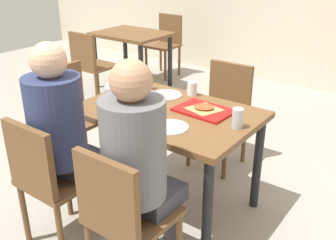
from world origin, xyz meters
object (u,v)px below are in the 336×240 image
object	(u,v)px
background_table	(132,42)
person_in_brown_jacket	(139,159)
plastic_cup_b	(138,120)
background_chair_far	(166,40)
paper_plate_center	(166,95)
pizza_slice_a	(128,107)
person_in_red	(62,129)
pizza_slice_b	(204,108)
plastic_cup_a	(192,88)
chair_near_right	(122,213)
condiment_bottle	(144,80)
chair_near_left	(48,176)
foil_bundle	(111,89)
tray_red_near	(131,108)
tray_red_far	(204,110)
background_chair_near	(90,63)
soda_can	(238,118)
chair_far_side	(224,107)
plastic_cup_c	(122,87)
chair_left_end	(73,109)
main_table	(168,123)
paper_plate_near_edge	(170,127)

from	to	relation	value
background_table	person_in_brown_jacket	bearing A→B (deg)	-47.93
plastic_cup_b	background_chair_far	bearing A→B (deg)	124.02
paper_plate_center	pizza_slice_a	distance (m)	0.38
pizza_slice_a	background_chair_far	size ratio (longest dim) A/B	0.30
person_in_red	pizza_slice_b	distance (m)	0.90
pizza_slice_b	plastic_cup_a	bearing A→B (deg)	137.63
chair_near_right	condiment_bottle	bearing A→B (deg)	124.04
chair_near_left	foil_bundle	xyz separation A→B (m)	(-0.20, 0.76, 0.28)
person_in_brown_jacket	tray_red_near	size ratio (longest dim) A/B	3.51
tray_red_near	plastic_cup_a	distance (m)	0.50
tray_red_far	background_chair_near	world-z (taller)	background_chair_near
person_in_brown_jacket	foil_bundle	bearing A→B (deg)	141.91
chair_near_right	person_in_brown_jacket	distance (m)	0.28
tray_red_far	soda_can	xyz separation A→B (m)	(0.29, -0.10, 0.05)
chair_far_side	pizza_slice_a	world-z (taller)	chair_far_side
pizza_slice_a	plastic_cup_c	distance (m)	0.34
chair_left_end	background_table	world-z (taller)	chair_left_end
chair_left_end	tray_red_far	xyz separation A→B (m)	(1.17, 0.12, 0.24)
background_chair_far	background_chair_near	bearing A→B (deg)	-90.00
person_in_brown_jacket	background_chair_far	xyz separation A→B (m)	(-2.19, 3.16, -0.25)
pizza_slice_a	foil_bundle	xyz separation A→B (m)	(-0.29, 0.14, 0.03)
chair_near_right	condiment_bottle	distance (m)	1.24
plastic_cup_a	person_in_red	bearing A→B (deg)	-105.13
soda_can	tray_red_far	bearing A→B (deg)	161.39
chair_near_right	background_chair_near	xyz separation A→B (m)	(-2.19, 1.84, 0.00)
paper_plate_center	background_chair_near	xyz separation A→B (m)	(-1.73, 0.85, -0.23)
chair_left_end	background_chair_far	distance (m)	2.70
pizza_slice_b	plastic_cup_b	world-z (taller)	plastic_cup_b
soda_can	paper_plate_center	bearing A→B (deg)	163.68
pizza_slice_a	plastic_cup_a	distance (m)	0.52
foil_bundle	soda_can	bearing A→B (deg)	2.27
chair_near_right	plastic_cup_a	distance (m)	1.19
pizza_slice_b	tray_red_far	bearing A→B (deg)	-68.46
person_in_red	tray_red_near	xyz separation A→B (m)	(0.09, 0.50, -0.01)
tray_red_near	background_table	bearing A→B (deg)	131.32
main_table	paper_plate_center	world-z (taller)	paper_plate_center
foil_bundle	tray_red_far	bearing A→B (deg)	11.11
plastic_cup_a	background_chair_near	distance (m)	2.03
person_in_brown_jacket	tray_red_far	world-z (taller)	person_in_brown_jacket
paper_plate_center	paper_plate_near_edge	size ratio (longest dim) A/B	1.00
chair_near_right	tray_red_far	xyz separation A→B (m)	(-0.09, 0.89, 0.24)
chair_far_side	pizza_slice_b	distance (m)	0.73
chair_near_right	background_table	distance (m)	3.38
plastic_cup_c	condiment_bottle	size ratio (longest dim) A/B	0.62
plastic_cup_a	chair_near_right	bearing A→B (deg)	-73.89
foil_bundle	plastic_cup_c	bearing A→B (deg)	69.63
chair_far_side	pizza_slice_b	world-z (taller)	chair_far_side
background_chair_near	chair_near_left	bearing A→B (deg)	-48.74
chair_near_right	chair_left_end	bearing A→B (deg)	148.32
person_in_brown_jacket	background_table	size ratio (longest dim) A/B	1.40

